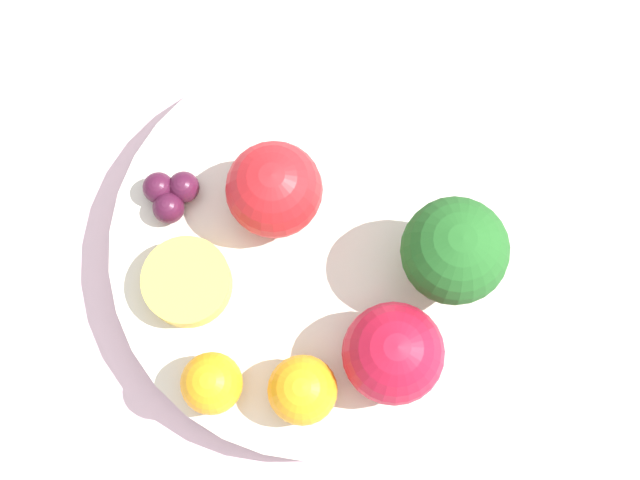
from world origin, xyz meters
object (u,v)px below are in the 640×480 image
Objects in this scene: broccoli at (454,251)px; small_cup at (187,282)px; apple_red at (274,190)px; grape_cluster at (170,194)px; bowl at (320,250)px; apple_green at (392,354)px; orange_front at (302,390)px; orange_back at (212,383)px.

broccoli is 1.41× the size of small_cup.
apple_red is 0.07m from grape_cluster.
apple_red reaches higher than grape_cluster.
bowl is at bearing -47.79° from grape_cluster.
small_cup is at bearing 153.72° from broccoli.
apple_green is (-0.06, -0.03, -0.01)m from broccoli.
apple_red is (-0.01, 0.04, 0.05)m from bowl.
grape_cluster is 0.06m from small_cup.
orange_front reaches higher than small_cup.
broccoli is 0.18m from grape_cluster.
apple_red is at bearing 42.40° from orange_back.
grape_cluster reaches higher than small_cup.
bowl is 0.11m from orange_back.
bowl is at bearing 53.37° from orange_front.
apple_green is (0.01, -0.12, 0.00)m from apple_red.
small_cup is (-0.14, 0.07, -0.03)m from broccoli.
bowl is 0.10m from broccoli.
orange_back is 0.07m from small_cup.
apple_green is 0.17m from grape_cluster.
bowl is at bearing 89.65° from apple_green.
orange_back is 0.68× the size of small_cup.
orange_back reaches higher than grape_cluster.
bowl is 4.90× the size of small_cup.
bowl is 0.06m from apple_red.
orange_back is 0.12m from grape_cluster.
apple_red is at bearing 94.74° from apple_green.
small_cup is (-0.07, -0.02, -0.02)m from apple_red.
apple_red is 1.44× the size of orange_front.
apple_green is at bearing -50.91° from small_cup.
orange_back is at bearing -104.31° from small_cup.
apple_green is at bearing -90.35° from bowl.
apple_red is (-0.07, 0.09, -0.01)m from broccoli.
grape_cluster is (-0.06, 0.04, -0.02)m from apple_red.
apple_red is 1.71× the size of grape_cluster.
broccoli reaches higher than orange_back.
broccoli is 0.12m from orange_front.
apple_red is at bearing 105.89° from bowl.
broccoli is at bearing 11.07° from orange_front.
apple_green is 1.62× the size of orange_back.
orange_front is 0.05m from orange_back.
bowl is 0.10m from orange_front.
grape_cluster is (-0.01, 0.15, -0.01)m from orange_front.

